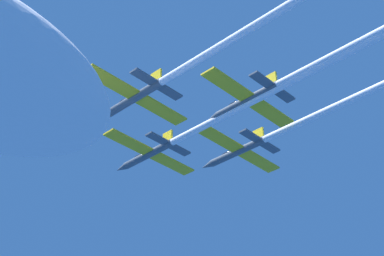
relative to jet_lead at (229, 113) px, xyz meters
name	(u,v)px	position (x,y,z in m)	size (l,w,h in m)	color
jet_lead	(229,113)	(0.00, 0.00, 0.00)	(19.29, 63.77, 3.20)	#4C5660
jet_left_wing	(229,41)	(-12.69, -10.91, 0.31)	(19.29, 64.76, 3.20)	#4C5660
jet_right_wing	(341,104)	(10.54, -13.80, 0.38)	(19.29, 68.93, 3.20)	#4C5660
jet_slot	(351,47)	(-0.21, -22.18, 0.43)	(19.29, 63.41, 3.20)	#4C5660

